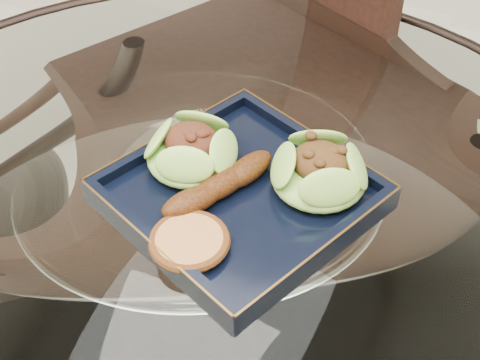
% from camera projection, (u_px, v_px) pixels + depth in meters
% --- Properties ---
extents(dining_table, '(1.13, 1.13, 0.77)m').
position_uv_depth(dining_table, '(206.00, 289.00, 0.92)').
color(dining_table, white).
rests_on(dining_table, ground).
extents(dining_chair, '(0.52, 0.52, 0.90)m').
position_uv_depth(dining_chair, '(264.00, 130.00, 1.32)').
color(dining_chair, black).
rests_on(dining_chair, ground).
extents(navy_plate, '(0.35, 0.35, 0.02)m').
position_uv_depth(navy_plate, '(240.00, 198.00, 0.81)').
color(navy_plate, black).
rests_on(navy_plate, dining_table).
extents(lettuce_wrap_left, '(0.13, 0.13, 0.04)m').
position_uv_depth(lettuce_wrap_left, '(191.00, 153.00, 0.82)').
color(lettuce_wrap_left, '#58A22F').
rests_on(lettuce_wrap_left, navy_plate).
extents(lettuce_wrap_right, '(0.12, 0.12, 0.04)m').
position_uv_depth(lettuce_wrap_right, '(319.00, 174.00, 0.79)').
color(lettuce_wrap_right, '#60992C').
rests_on(lettuce_wrap_right, navy_plate).
extents(roasted_plantain, '(0.09, 0.16, 0.03)m').
position_uv_depth(roasted_plantain, '(221.00, 185.00, 0.79)').
color(roasted_plantain, '#582609').
rests_on(roasted_plantain, navy_plate).
extents(crumb_patty, '(0.09, 0.09, 0.01)m').
position_uv_depth(crumb_patty, '(189.00, 242.00, 0.73)').
color(crumb_patty, '#C78342').
rests_on(crumb_patty, navy_plate).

